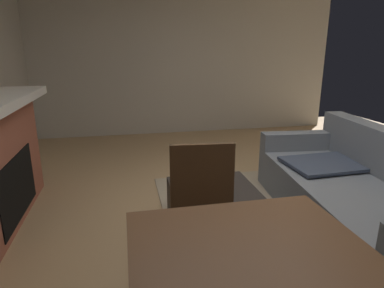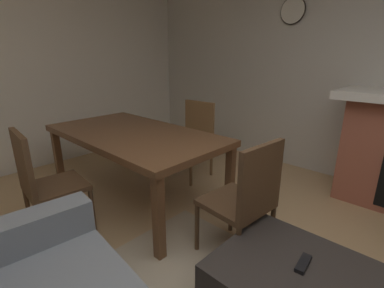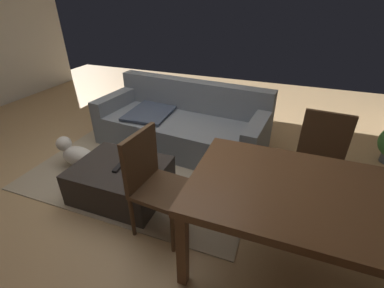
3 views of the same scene
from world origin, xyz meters
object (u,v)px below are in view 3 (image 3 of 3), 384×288
tv_remote (118,167)px  couch (182,125)px  dining_table (330,204)px  small_dog (76,154)px  ottoman_coffee_table (121,180)px  dining_chair_north (320,156)px  dining_chair_west (153,178)px

tv_remote → couch: bearing=76.9°
tv_remote → dining_table: bearing=-12.6°
tv_remote → small_dog: (-0.81, 0.28, -0.18)m
ottoman_coffee_table → dining_chair_north: size_ratio=0.98×
couch → tv_remote: size_ratio=14.67×
tv_remote → dining_chair_north: bearing=14.1°
dining_table → dining_chair_north: 0.90m
couch → ottoman_coffee_table: couch is taller
ottoman_coffee_table → dining_chair_west: size_ratio=0.98×
dining_chair_north → small_dog: size_ratio=1.73×
couch → dining_chair_west: (0.35, -1.48, 0.23)m
dining_chair_north → dining_chair_west: same height
dining_table → couch: bearing=138.4°
ottoman_coffee_table → small_dog: (-0.79, 0.24, 0.01)m
ottoman_coffee_table → dining_chair_north: 2.00m
ottoman_coffee_table → dining_table: (1.86, -0.25, 0.49)m
tv_remote → dining_chair_north: (1.85, 0.68, 0.15)m
ottoman_coffee_table → dining_table: bearing=-7.7°
dining_table → dining_chair_west: dining_chair_west is taller
tv_remote → small_dog: size_ratio=0.30×
ottoman_coffee_table → dining_table: dining_table is taller
dining_chair_north → small_dog: bearing=-171.4°
dining_table → dining_chair_west: size_ratio=2.02×
ottoman_coffee_table → dining_chair_north: bearing=18.9°
dining_table → ottoman_coffee_table: bearing=172.3°
couch → dining_table: bearing=-41.6°
tv_remote → dining_chair_west: (0.51, -0.20, 0.15)m
dining_table → tv_remote: bearing=173.5°
dining_chair_west → ottoman_coffee_table: bearing=155.3°
dining_chair_north → tv_remote: bearing=-159.8°
couch → dining_table: couch is taller
dining_table → small_dog: dining_table is taller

